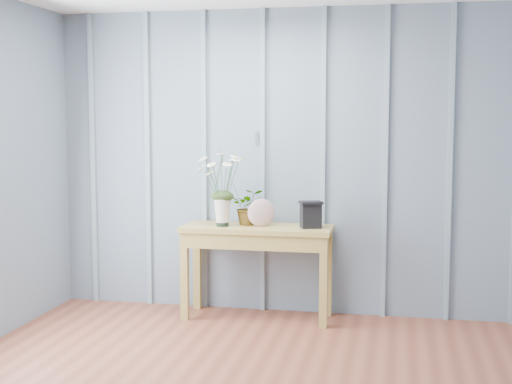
% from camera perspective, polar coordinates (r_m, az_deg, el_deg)
% --- Properties ---
extents(room_shell, '(4.00, 4.50, 2.50)m').
position_cam_1_polar(room_shell, '(4.55, 0.46, 10.65)').
color(room_shell, gray).
rests_on(room_shell, ground).
extents(sideboard, '(1.20, 0.45, 0.75)m').
position_cam_1_polar(sideboard, '(5.73, 0.10, -3.87)').
color(sideboard, '#A0873E').
rests_on(sideboard, ground).
extents(daisy_vase, '(0.44, 0.34, 0.62)m').
position_cam_1_polar(daisy_vase, '(5.67, -2.71, 1.17)').
color(daisy_vase, black).
rests_on(daisy_vase, sideboard).
extents(spider_plant, '(0.31, 0.28, 0.29)m').
position_cam_1_polar(spider_plant, '(5.78, -0.60, -1.18)').
color(spider_plant, '#233916').
rests_on(spider_plant, sideboard).
extents(felt_disc_vessel, '(0.23, 0.15, 0.22)m').
position_cam_1_polar(felt_disc_vessel, '(5.67, 0.42, -1.67)').
color(felt_disc_vessel, '#95495E').
rests_on(felt_disc_vessel, sideboard).
extents(carved_box, '(0.21, 0.19, 0.21)m').
position_cam_1_polar(carved_box, '(5.62, 4.40, -1.79)').
color(carved_box, black).
rests_on(carved_box, sideboard).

